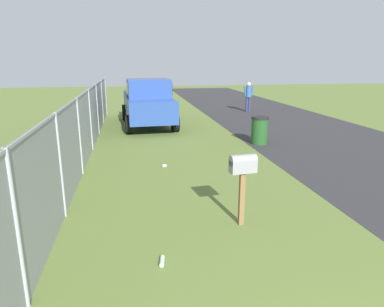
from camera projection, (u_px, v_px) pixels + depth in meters
The scene contains 7 objects.
mailbox at pixel (243, 170), 5.99m from camera, with size 0.25×0.48×1.30m.
pickup_truck at pixel (148, 101), 15.28m from camera, with size 5.27×2.37×2.09m.
trash_bin at pixel (260, 130), 12.14m from camera, with size 0.60×0.60×0.97m.
pedestrian at pixel (248, 95), 19.65m from camera, with size 0.30×0.57×1.66m.
fence_section at pixel (85, 125), 9.96m from camera, with size 17.99×0.07×1.98m.
litter_bottle_midfield_a at pixel (162, 261), 5.04m from camera, with size 0.07×0.07×0.22m, color #B2D8BF.
litter_cup_far_scatter at pixel (164, 166), 9.57m from camera, with size 0.08×0.08×0.10m, color white.
Camera 1 is at (-0.37, 2.19, 2.86)m, focal length 32.45 mm.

